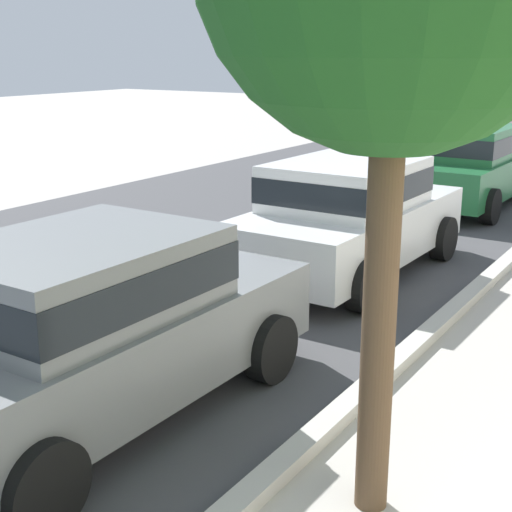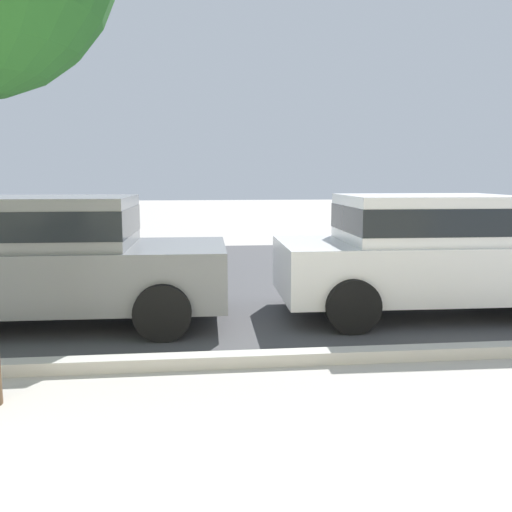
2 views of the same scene
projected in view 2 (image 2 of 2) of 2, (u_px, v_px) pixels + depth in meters
The scene contains 3 objects.
street_surface at pixel (64, 281), 9.45m from camera, with size 60.00×9.00×0.01m, color #424244.
parked_car_grey at pixel (52, 256), 6.60m from camera, with size 4.13×1.98×1.56m.
parked_car_white at pixel (432, 250), 7.12m from camera, with size 4.13×1.98×1.56m.
Camera 2 is at (2.31, -2.10, 1.80)m, focal length 38.15 mm.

